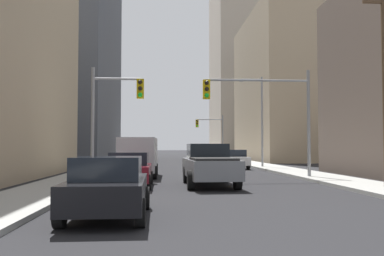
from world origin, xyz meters
TOP-DOWN VIEW (x-y plane):
  - sidewalk_left at (-6.64, 50.00)m, footprint 2.71×160.00m
  - sidewalk_right at (6.64, 50.00)m, footprint 2.71×160.00m
  - pickup_truck_grey at (-0.04, 16.09)m, footprint 2.21×5.47m
  - cargo_van_silver at (-3.53, 21.68)m, footprint 2.16×5.24m
  - sedan_black at (-3.48, 7.67)m, footprint 1.95×4.23m
  - sedan_maroon at (-3.58, 15.53)m, footprint 1.95×4.20m
  - sedan_white at (3.55, 30.58)m, footprint 1.95×4.24m
  - traffic_signal_near_left at (-4.73, 19.75)m, footprint 2.80×0.44m
  - traffic_signal_near_right at (3.26, 19.76)m, footprint 5.94×0.44m
  - traffic_signal_far_right at (4.28, 53.49)m, footprint 3.75×0.44m
  - street_lamp_right at (5.66, 31.19)m, footprint 2.09×0.32m
  - building_left_mid_office at (-20.04, 51.76)m, footprint 22.59×23.45m
  - building_right_mid_block at (15.96, 51.18)m, footprint 14.08×21.84m
  - building_right_far_highrise at (16.16, 86.15)m, footprint 14.87×20.30m

SIDE VIEW (x-z plane):
  - sidewalk_left at x=-6.64m, z-range 0.00..0.15m
  - sidewalk_right at x=6.64m, z-range 0.00..0.15m
  - sedan_black at x=-3.48m, z-range 0.01..1.53m
  - sedan_maroon at x=-3.58m, z-range 0.01..1.53m
  - sedan_white at x=3.55m, z-range 0.01..1.53m
  - pickup_truck_grey at x=-0.04m, z-range -0.02..1.88m
  - cargo_van_silver at x=-3.53m, z-range 0.16..2.42m
  - traffic_signal_near_left at x=-4.73m, z-range 0.99..6.99m
  - traffic_signal_far_right at x=4.28m, z-range 1.04..7.04m
  - traffic_signal_near_right at x=3.26m, z-range 1.14..7.14m
  - street_lamp_right at x=5.66m, z-range 0.75..8.25m
  - building_right_mid_block at x=15.96m, z-range 0.00..18.78m
  - building_left_mid_office at x=-20.04m, z-range 0.00..26.76m
  - building_right_far_highrise at x=16.16m, z-range 0.00..61.88m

